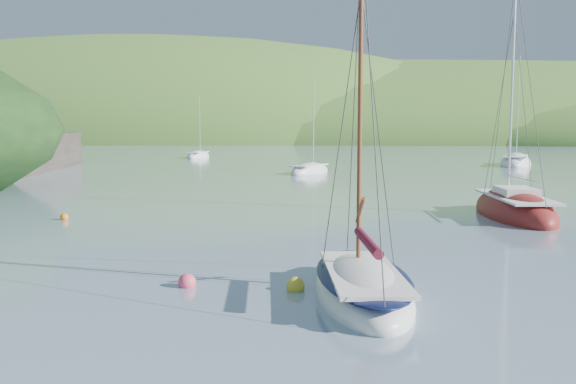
# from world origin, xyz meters

# --- Properties ---
(ground) EXTENTS (700.00, 700.00, 0.00)m
(ground) POSITION_xyz_m (0.00, 0.00, 0.00)
(ground) COLOR #728E9D
(ground) RESTS_ON ground
(shoreline_hills) EXTENTS (690.00, 135.00, 56.00)m
(shoreline_hills) POSITION_xyz_m (-9.66, 172.42, 0.00)
(shoreline_hills) COLOR #3B702A
(shoreline_hills) RESTS_ON ground
(daysailer_white) EXTENTS (3.21, 6.71, 9.91)m
(daysailer_white) POSITION_xyz_m (3.27, -0.01, 0.22)
(daysailer_white) COLOR white
(daysailer_white) RESTS_ON ground
(sloop_red) EXTENTS (3.52, 8.64, 12.50)m
(sloop_red) POSITION_xyz_m (10.73, 15.21, 0.23)
(sloop_red) COLOR maroon
(sloop_red) RESTS_ON ground
(distant_sloop_a) EXTENTS (4.37, 6.59, 8.89)m
(distant_sloop_a) POSITION_xyz_m (-0.88, 41.42, 0.16)
(distant_sloop_a) COLOR white
(distant_sloop_a) RESTS_ON ground
(distant_sloop_b) EXTENTS (5.44, 9.39, 12.66)m
(distant_sloop_b) POSITION_xyz_m (20.34, 54.45, 0.21)
(distant_sloop_b) COLOR white
(distant_sloop_b) RESTS_ON ground
(distant_sloop_c) EXTENTS (2.75, 6.35, 8.82)m
(distant_sloop_c) POSITION_xyz_m (-17.30, 66.61, 0.16)
(distant_sloop_c) COLOR white
(distant_sloop_c) RESTS_ON ground
(mooring_buoys) EXTENTS (25.00, 12.01, 0.50)m
(mooring_buoys) POSITION_xyz_m (2.12, 4.81, 0.12)
(mooring_buoys) COLOR gold
(mooring_buoys) RESTS_ON ground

